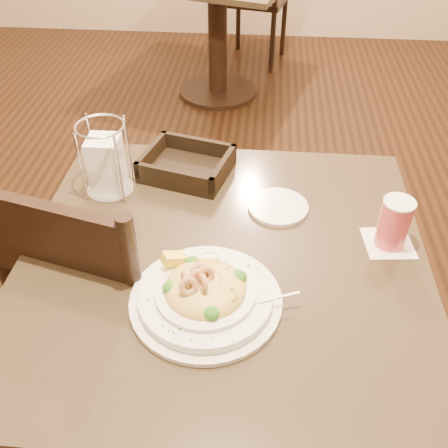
# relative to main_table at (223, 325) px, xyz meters

# --- Properties ---
(ground) EXTENTS (7.00, 7.00, 0.00)m
(ground) POSITION_rel_main_table_xyz_m (0.00, 0.00, -0.52)
(ground) COLOR black
(ground) RESTS_ON ground
(main_table) EXTENTS (0.90, 0.90, 0.76)m
(main_table) POSITION_rel_main_table_xyz_m (0.00, 0.00, 0.00)
(main_table) COLOR black
(main_table) RESTS_ON ground
(background_table) EXTENTS (1.12, 1.12, 0.76)m
(background_table) POSITION_rel_main_table_xyz_m (-0.24, 2.37, 0.00)
(background_table) COLOR black
(background_table) RESTS_ON ground
(dining_chair_near) EXTENTS (0.51, 0.51, 0.93)m
(dining_chair_near) POSITION_rel_main_table_xyz_m (-0.32, 0.09, -0.02)
(dining_chair_near) COLOR black
(dining_chair_near) RESTS_ON ground
(pasta_bowl) EXTENTS (0.34, 0.31, 0.10)m
(pasta_bowl) POSITION_rel_main_table_xyz_m (-0.02, -0.13, 0.27)
(pasta_bowl) COLOR white
(pasta_bowl) RESTS_ON main_table
(drink_glass) EXTENTS (0.12, 0.12, 0.12)m
(drink_glass) POSITION_rel_main_table_xyz_m (0.37, 0.08, 0.30)
(drink_glass) COLOR white
(drink_glass) RESTS_ON main_table
(bread_basket) EXTENTS (0.26, 0.23, 0.06)m
(bread_basket) POSITION_rel_main_table_xyz_m (-0.13, 0.32, 0.26)
(bread_basket) COLOR black
(bread_basket) RESTS_ON main_table
(napkin_caddy) EXTENTS (0.12, 0.12, 0.19)m
(napkin_caddy) POSITION_rel_main_table_xyz_m (-0.31, 0.22, 0.32)
(napkin_caddy) COLOR silver
(napkin_caddy) RESTS_ON main_table
(side_plate) EXTENTS (0.17, 0.17, 0.01)m
(side_plate) POSITION_rel_main_table_xyz_m (0.12, 0.19, 0.24)
(side_plate) COLOR white
(side_plate) RESTS_ON main_table
(butter_ramekin) EXTENTS (0.12, 0.12, 0.04)m
(butter_ramekin) POSITION_rel_main_table_xyz_m (-0.35, 0.05, 0.26)
(butter_ramekin) COLOR white
(butter_ramekin) RESTS_ON main_table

